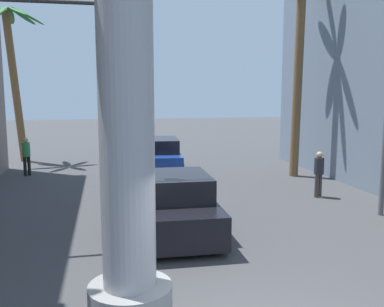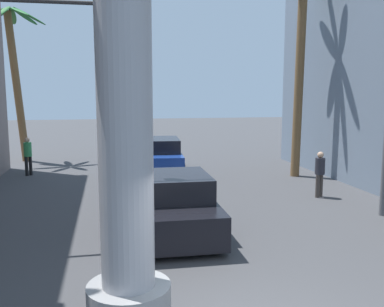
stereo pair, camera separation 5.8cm
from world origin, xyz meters
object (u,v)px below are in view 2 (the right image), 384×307
pedestrian_mid_right (320,171)px  pedestrian_far_left (28,153)px  car_lead (171,204)px  palm_tree_mid_right (300,56)px  street_lamp (376,68)px  palm_tree_far_left (15,66)px  car_far (161,156)px

pedestrian_mid_right → pedestrian_far_left: size_ratio=0.95×
car_lead → palm_tree_mid_right: 10.07m
street_lamp → palm_tree_far_left: (-12.17, 12.86, 0.67)m
palm_tree_far_left → pedestrian_far_left: size_ratio=4.72×
street_lamp → car_far: bearing=121.6°
pedestrian_mid_right → pedestrian_far_left: (-10.75, 6.18, 0.05)m
street_lamp → palm_tree_mid_right: bearing=84.8°
street_lamp → pedestrian_far_left: (-11.04, 8.63, -3.37)m
car_lead → street_lamp: bearing=0.6°
pedestrian_far_left → street_lamp: bearing=-38.0°
car_lead → pedestrian_far_left: 10.08m
palm_tree_mid_right → pedestrian_mid_right: size_ratio=5.37×
car_lead → pedestrian_far_left: (-5.11, 8.68, 0.29)m
pedestrian_mid_right → pedestrian_far_left: bearing=150.1°
palm_tree_far_left → pedestrian_mid_right: (11.88, -10.41, -4.09)m
palm_tree_mid_right → palm_tree_far_left: 14.37m
street_lamp → pedestrian_mid_right: street_lamp is taller
car_lead → pedestrian_mid_right: pedestrian_mid_right is taller
car_lead → palm_tree_far_left: (-6.24, 12.91, 4.33)m
car_lead → pedestrian_far_left: size_ratio=2.94×
street_lamp → palm_tree_mid_right: size_ratio=0.82×
street_lamp → car_lead: 6.96m
car_lead → palm_tree_far_left: size_ratio=0.62×
car_far → pedestrian_far_left: bearing=177.6°
palm_tree_mid_right → pedestrian_mid_right: palm_tree_mid_right is taller
car_far → palm_tree_far_left: palm_tree_far_left is taller
street_lamp → pedestrian_far_left: bearing=142.0°
car_far → pedestrian_mid_right: 7.68m
street_lamp → pedestrian_far_left: size_ratio=4.20×
street_lamp → palm_tree_far_left: bearing=133.4°
palm_tree_far_left → car_lead: bearing=-64.2°
palm_tree_far_left → pedestrian_far_left: palm_tree_far_left is taller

